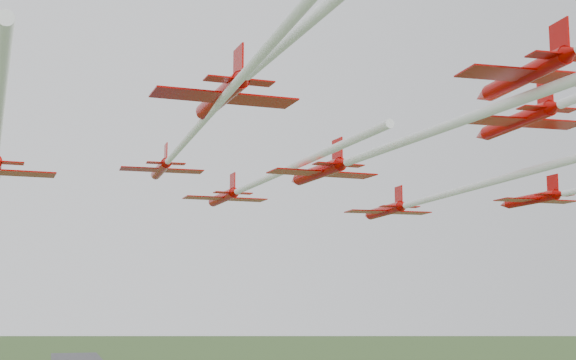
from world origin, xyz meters
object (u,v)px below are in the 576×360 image
object	(u,v)px
jet_lead	(249,186)
jet_row3_mid	(361,157)
jet_row2_right	(424,200)
jet_row4_left	(267,57)
jet_row2_left	(184,142)

from	to	relation	value
jet_lead	jet_row3_mid	size ratio (longest dim) A/B	1.13
jet_row2_right	jet_row4_left	distance (m)	37.61
jet_row2_left	jet_row3_mid	bearing A→B (deg)	-28.28
jet_row2_left	jet_row3_mid	distance (m)	15.05
jet_row4_left	jet_row3_mid	bearing A→B (deg)	50.15
jet_row2_right	jet_row4_left	bearing A→B (deg)	-127.94
jet_lead	jet_row4_left	xyz separation A→B (m)	(-9.19, -41.85, 1.33)
jet_row3_mid	jet_row4_left	world-z (taller)	jet_row4_left
jet_lead	jet_row2_right	bearing A→B (deg)	-44.86
jet_row3_mid	jet_row4_left	bearing A→B (deg)	-130.92
jet_row3_mid	jet_row4_left	xyz separation A→B (m)	(-12.41, -17.02, 2.15)
jet_lead	jet_row2_left	size ratio (longest dim) A/B	0.88
jet_row2_right	jet_row3_mid	world-z (taller)	jet_row3_mid
jet_row2_right	jet_lead	bearing A→B (deg)	139.76
jet_row3_mid	jet_row4_left	size ratio (longest dim) A/B	0.94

